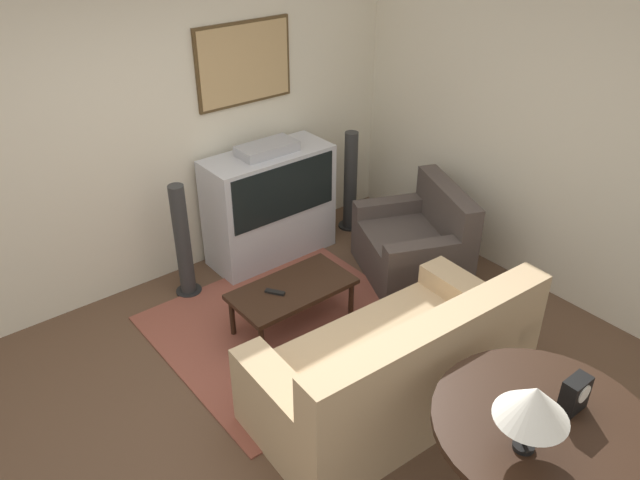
{
  "coord_description": "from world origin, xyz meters",
  "views": [
    {
      "loc": [
        -1.89,
        -2.61,
        3.29
      ],
      "look_at": [
        0.77,
        0.71,
        0.75
      ],
      "focal_mm": 35.0,
      "sensor_mm": 36.0,
      "label": 1
    }
  ],
  "objects": [
    {
      "name": "ground_plane",
      "position": [
        0.0,
        0.0,
        0.0
      ],
      "size": [
        12.0,
        12.0,
        0.0
      ],
      "primitive_type": "plane",
      "color": "brown"
    },
    {
      "name": "wall_back",
      "position": [
        0.01,
        2.13,
        1.36
      ],
      "size": [
        12.0,
        0.1,
        2.7
      ],
      "color": "beige",
      "rests_on": "ground_plane"
    },
    {
      "name": "wall_right",
      "position": [
        2.63,
        0.0,
        1.35
      ],
      "size": [
        0.06,
        12.0,
        2.7
      ],
      "color": "beige",
      "rests_on": "ground_plane"
    },
    {
      "name": "area_rug",
      "position": [
        0.47,
        0.74,
        0.01
      ],
      "size": [
        2.0,
        1.89,
        0.01
      ],
      "color": "brown",
      "rests_on": "ground_plane"
    },
    {
      "name": "tv",
      "position": [
        1.02,
        1.78,
        0.55
      ],
      "size": [
        1.22,
        0.51,
        1.16
      ],
      "color": "#B7B7BC",
      "rests_on": "ground_plane"
    },
    {
      "name": "couch",
      "position": [
        0.51,
        -0.43,
        0.33
      ],
      "size": [
        1.98,
        1.07,
        0.96
      ],
      "rotation": [
        0.0,
        0.0,
        3.09
      ],
      "color": "tan",
      "rests_on": "ground_plane"
    },
    {
      "name": "armchair",
      "position": [
        1.86,
        0.67,
        0.29
      ],
      "size": [
        1.16,
        1.24,
        0.86
      ],
      "rotation": [
        0.0,
        0.0,
        -1.98
      ],
      "color": "#473D38",
      "rests_on": "ground_plane"
    },
    {
      "name": "coffee_table",
      "position": [
        0.5,
        0.74,
        0.35
      ],
      "size": [
        1.0,
        0.52,
        0.39
      ],
      "color": "black",
      "rests_on": "ground_plane"
    },
    {
      "name": "console_table",
      "position": [
        0.46,
        -1.56,
        0.75
      ],
      "size": [
        1.17,
        1.17,
        0.81
      ],
      "color": "black",
      "rests_on": "ground_plane"
    },
    {
      "name": "table_lamp",
      "position": [
        0.23,
        -1.58,
        1.12
      ],
      "size": [
        0.37,
        0.37,
        0.4
      ],
      "color": "black",
      "rests_on": "console_table"
    },
    {
      "name": "mantel_clock",
      "position": [
        0.65,
        -1.58,
        0.92
      ],
      "size": [
        0.16,
        0.1,
        0.21
      ],
      "color": "black",
      "rests_on": "console_table"
    },
    {
      "name": "remote",
      "position": [
        0.35,
        0.75,
        0.4
      ],
      "size": [
        0.12,
        0.16,
        0.02
      ],
      "color": "black",
      "rests_on": "coffee_table"
    },
    {
      "name": "speaker_tower_left",
      "position": [
        0.06,
        1.72,
        0.5
      ],
      "size": [
        0.23,
        0.23,
        1.06
      ],
      "color": "black",
      "rests_on": "ground_plane"
    },
    {
      "name": "speaker_tower_right",
      "position": [
        1.97,
        1.72,
        0.5
      ],
      "size": [
        0.23,
        0.23,
        1.06
      ],
      "color": "black",
      "rests_on": "ground_plane"
    }
  ]
}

